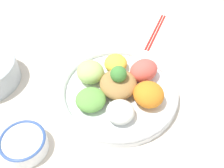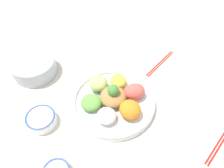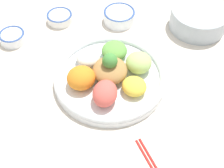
{
  "view_description": "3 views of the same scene",
  "coord_description": "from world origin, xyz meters",
  "px_view_note": "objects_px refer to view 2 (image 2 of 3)",
  "views": [
    {
      "loc": [
        0.5,
        0.03,
        0.59
      ],
      "look_at": [
        0.02,
        -0.03,
        0.03
      ],
      "focal_mm": 42.0,
      "sensor_mm": 36.0,
      "label": 1
    },
    {
      "loc": [
        0.5,
        0.2,
        0.73
      ],
      "look_at": [
        -0.0,
        -0.04,
        0.07
      ],
      "focal_mm": 35.0,
      "sensor_mm": 36.0,
      "label": 2
    },
    {
      "loc": [
        -0.43,
        0.37,
        0.73
      ],
      "look_at": [
        -0.01,
        0.01,
        0.04
      ],
      "focal_mm": 50.0,
      "sensor_mm": 36.0,
      "label": 3
    }
  ],
  "objects_px": {
    "chopsticks_pair_near": "(221,142)",
    "salad_platter": "(113,100)",
    "chopsticks_pair_far": "(160,63)",
    "side_serving_bowl": "(34,66)",
    "rice_bowl_blue": "(41,119)"
  },
  "relations": [
    {
      "from": "side_serving_bowl",
      "to": "chopsticks_pair_near",
      "type": "bearing_deg",
      "value": 90.37
    },
    {
      "from": "salad_platter",
      "to": "side_serving_bowl",
      "type": "height_order",
      "value": "salad_platter"
    },
    {
      "from": "chopsticks_pair_near",
      "to": "chopsticks_pair_far",
      "type": "bearing_deg",
      "value": -116.57
    },
    {
      "from": "rice_bowl_blue",
      "to": "side_serving_bowl",
      "type": "relative_size",
      "value": 0.57
    },
    {
      "from": "chopsticks_pair_near",
      "to": "salad_platter",
      "type": "bearing_deg",
      "value": -71.84
    },
    {
      "from": "rice_bowl_blue",
      "to": "chopsticks_pair_near",
      "type": "xyz_separation_m",
      "value": [
        -0.21,
        0.62,
        -0.02
      ]
    },
    {
      "from": "salad_platter",
      "to": "chopsticks_pair_near",
      "type": "distance_m",
      "value": 0.42
    },
    {
      "from": "chopsticks_pair_far",
      "to": "salad_platter",
      "type": "bearing_deg",
      "value": 177.09
    },
    {
      "from": "salad_platter",
      "to": "rice_bowl_blue",
      "type": "height_order",
      "value": "salad_platter"
    },
    {
      "from": "chopsticks_pair_near",
      "to": "chopsticks_pair_far",
      "type": "height_order",
      "value": "same"
    },
    {
      "from": "salad_platter",
      "to": "chopsticks_pair_far",
      "type": "height_order",
      "value": "salad_platter"
    },
    {
      "from": "side_serving_bowl",
      "to": "chopsticks_pair_near",
      "type": "xyz_separation_m",
      "value": [
        -0.01,
        0.81,
        -0.04
      ]
    },
    {
      "from": "rice_bowl_blue",
      "to": "chopsticks_pair_near",
      "type": "distance_m",
      "value": 0.66
    },
    {
      "from": "rice_bowl_blue",
      "to": "side_serving_bowl",
      "type": "height_order",
      "value": "side_serving_bowl"
    },
    {
      "from": "rice_bowl_blue",
      "to": "side_serving_bowl",
      "type": "distance_m",
      "value": 0.28
    }
  ]
}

